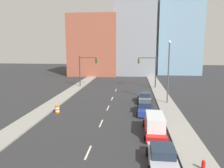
% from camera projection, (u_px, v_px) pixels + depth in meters
% --- Properties ---
extents(sidewalk_left, '(2.58, 90.13, 0.15)m').
position_uv_depth(sidewalk_left, '(86.00, 81.00, 54.32)').
color(sidewalk_left, gray).
rests_on(sidewalk_left, ground).
extents(sidewalk_right, '(2.58, 90.13, 0.15)m').
position_uv_depth(sidewalk_right, '(154.00, 82.00, 52.60)').
color(sidewalk_right, gray).
rests_on(sidewalk_right, ground).
extents(lane_stripe_at_9m, '(0.16, 2.40, 0.01)m').
position_uv_depth(lane_stripe_at_9m, '(88.00, 152.00, 17.66)').
color(lane_stripe_at_9m, beige).
rests_on(lane_stripe_at_9m, ground).
extents(lane_stripe_at_15m, '(0.16, 2.40, 0.01)m').
position_uv_depth(lane_stripe_at_15m, '(101.00, 123.00, 24.38)').
color(lane_stripe_at_15m, beige).
rests_on(lane_stripe_at_15m, ground).
extents(lane_stripe_at_22m, '(0.16, 2.40, 0.01)m').
position_uv_depth(lane_stripe_at_22m, '(108.00, 108.00, 30.52)').
color(lane_stripe_at_22m, beige).
rests_on(lane_stripe_at_22m, ground).
extents(lane_stripe_at_27m, '(0.16, 2.40, 0.01)m').
position_uv_depth(lane_stripe_at_27m, '(112.00, 99.00, 36.10)').
color(lane_stripe_at_27m, beige).
rests_on(lane_stripe_at_27m, ground).
extents(lane_stripe_at_35m, '(0.16, 2.40, 0.01)m').
position_uv_depth(lane_stripe_at_35m, '(116.00, 90.00, 43.17)').
color(lane_stripe_at_35m, beige).
rests_on(lane_stripe_at_35m, ground).
extents(building_brick_left, '(14.00, 16.00, 17.71)m').
position_uv_depth(building_brick_left, '(95.00, 46.00, 68.37)').
color(building_brick_left, '#9E513D').
rests_on(building_brick_left, ground).
extents(building_office_center, '(12.00, 20.00, 23.69)m').
position_uv_depth(building_office_center, '(135.00, 36.00, 70.54)').
color(building_office_center, gray).
rests_on(building_office_center, ground).
extents(building_glass_right, '(13.00, 20.00, 39.23)m').
position_uv_depth(building_glass_right, '(177.00, 13.00, 71.78)').
color(building_glass_right, '#7A9EB7').
rests_on(building_glass_right, ground).
extents(traffic_signal_left, '(3.83, 0.35, 6.65)m').
position_uv_depth(traffic_signal_left, '(84.00, 67.00, 46.14)').
color(traffic_signal_left, '#38383D').
rests_on(traffic_signal_left, ground).
extents(traffic_signal_right, '(3.83, 0.35, 6.65)m').
position_uv_depth(traffic_signal_right, '(151.00, 68.00, 44.71)').
color(traffic_signal_right, '#38383D').
rests_on(traffic_signal_right, ground).
extents(traffic_barrel, '(0.56, 0.56, 0.95)m').
position_uv_depth(traffic_barrel, '(57.00, 109.00, 28.22)').
color(traffic_barrel, orange).
rests_on(traffic_barrel, ground).
extents(street_lamp, '(0.44, 0.44, 9.34)m').
position_uv_depth(street_lamp, '(169.00, 68.00, 31.92)').
color(street_lamp, '#4C4C51').
rests_on(street_lamp, ground).
extents(fire_hydrant, '(0.26, 0.26, 0.84)m').
position_uv_depth(fire_hydrant, '(203.00, 166.00, 14.87)').
color(fire_hydrant, red).
rests_on(fire_hydrant, ground).
extents(sedan_silver, '(2.17, 4.31, 1.42)m').
position_uv_depth(sedan_silver, '(162.00, 157.00, 15.63)').
color(sedan_silver, '#B2B2BC').
rests_on(sedan_silver, ground).
extents(box_truck_red, '(2.22, 5.65, 1.97)m').
position_uv_depth(box_truck_red, '(155.00, 125.00, 21.30)').
color(box_truck_red, red).
rests_on(box_truck_red, ground).
extents(sedan_blue, '(2.21, 4.83, 1.54)m').
position_uv_depth(sedan_blue, '(145.00, 108.00, 27.98)').
color(sedan_blue, navy).
rests_on(sedan_blue, ground).
extents(sedan_gray, '(2.12, 4.44, 1.55)m').
position_uv_depth(sedan_gray, '(145.00, 98.00, 33.58)').
color(sedan_gray, slate).
rests_on(sedan_gray, ground).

